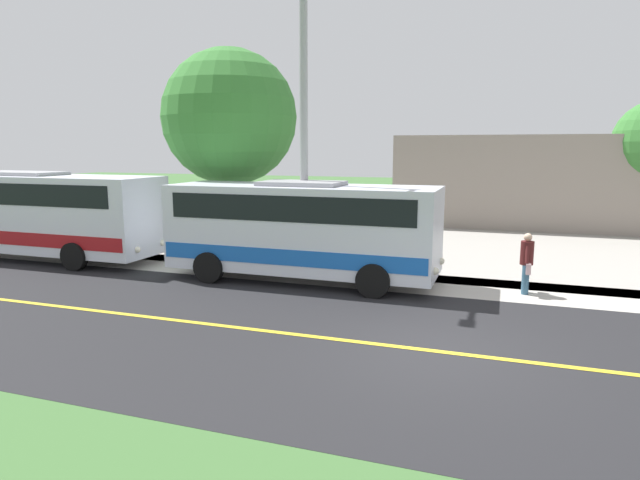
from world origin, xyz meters
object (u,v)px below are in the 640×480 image
Objects in this scene: shuttle_bus_front at (302,226)px; tree_curbside at (230,118)px; street_light_pole at (302,116)px; commercial_building at (595,179)px; transit_bus_rear at (23,210)px; pedestrian_with_bags at (527,262)px.

tree_curbside is (-2.90, -3.81, 3.29)m from shuttle_bus_front.
street_light_pole is 19.47m from commercial_building.
transit_bus_rear is at bearing -50.27° from commercial_building.
commercial_building is (-16.37, 3.73, 1.34)m from pedestrian_with_bags.
street_light_pole is 0.45× the size of commercial_building.
transit_bus_rear is at bearing -88.13° from pedestrian_with_bags.
tree_curbside is (-2.37, -9.96, 4.01)m from pedestrian_with_bags.
shuttle_bus_front is at bearing -85.10° from pedestrian_with_bags.
commercial_building is at bearing 129.73° from transit_bus_rear.
tree_curbside is 19.76m from commercial_building.
tree_curbside reaches higher than pedestrian_with_bags.
shuttle_bus_front is 0.41× the size of commercial_building.
shuttle_bus_front is 0.75× the size of transit_bus_rear.
commercial_building is (-14.00, 13.69, -2.67)m from tree_curbside.
tree_curbside is at bearing 113.63° from transit_bus_rear.
street_light_pole is 4.47m from tree_curbside.
transit_bus_rear is at bearing -89.92° from shuttle_bus_front.
commercial_building reaches higher than pedestrian_with_bags.
tree_curbside is at bearing -103.39° from pedestrian_with_bags.
commercial_building is at bearing 148.81° from street_light_pole.
tree_curbside is at bearing -127.25° from shuttle_bus_front.
street_light_pole is at bearing -88.70° from pedestrian_with_bags.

